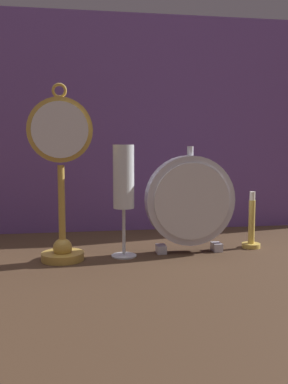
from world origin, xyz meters
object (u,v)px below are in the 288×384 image
(pocket_watch_on_stand, at_px, (61,175))
(mantel_clock_silver, at_px, (190,201))
(brass_candlestick, at_px, (251,230))
(champagne_flute, at_px, (124,184))

(pocket_watch_on_stand, xyz_separation_m, mantel_clock_silver, (0.28, 0.02, -0.06))
(mantel_clock_silver, bearing_deg, brass_candlestick, 6.72)
(brass_candlestick, bearing_deg, pocket_watch_on_stand, -174.35)
(mantel_clock_silver, bearing_deg, champagne_flute, -174.68)
(mantel_clock_silver, xyz_separation_m, brass_candlestick, (0.15, 0.02, -0.07))
(champagne_flute, bearing_deg, pocket_watch_on_stand, -175.23)
(pocket_watch_on_stand, height_order, champagne_flute, pocket_watch_on_stand)
(mantel_clock_silver, height_order, champagne_flute, champagne_flute)
(champagne_flute, bearing_deg, mantel_clock_silver, 5.32)
(mantel_clock_silver, xyz_separation_m, champagne_flute, (-0.15, -0.01, 0.04))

